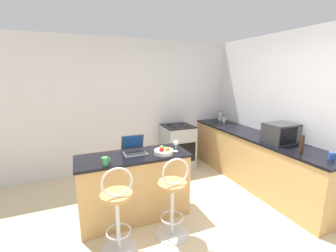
% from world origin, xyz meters
% --- Properties ---
extents(ground_plane, '(20.00, 20.00, 0.00)m').
position_xyz_m(ground_plane, '(0.00, 0.00, 0.00)').
color(ground_plane, beige).
extents(wall_back, '(12.00, 0.06, 2.60)m').
position_xyz_m(wall_back, '(0.00, 2.47, 1.30)').
color(wall_back, silver).
rests_on(wall_back, ground_plane).
extents(wall_right, '(0.06, 12.00, 2.60)m').
position_xyz_m(wall_right, '(1.99, 0.00, 1.30)').
color(wall_right, silver).
rests_on(wall_right, ground_plane).
extents(breakfast_bar, '(1.46, 0.57, 0.90)m').
position_xyz_m(breakfast_bar, '(-0.58, 0.79, 0.45)').
color(breakfast_bar, tan).
rests_on(breakfast_bar, ground_plane).
extents(counter_right, '(0.65, 2.97, 0.90)m').
position_xyz_m(counter_right, '(1.65, 0.97, 0.45)').
color(counter_right, tan).
rests_on(counter_right, ground_plane).
extents(bar_stool_near, '(0.40, 0.40, 1.03)m').
position_xyz_m(bar_stool_near, '(-0.90, 0.22, 0.49)').
color(bar_stool_near, silver).
rests_on(bar_stool_near, ground_plane).
extents(bar_stool_far, '(0.40, 0.40, 1.03)m').
position_xyz_m(bar_stool_far, '(-0.26, 0.22, 0.49)').
color(bar_stool_far, silver).
rests_on(bar_stool_far, ground_plane).
extents(laptop, '(0.31, 0.30, 0.23)m').
position_xyz_m(laptop, '(-0.54, 0.88, 0.95)').
color(laptop, '#47474C').
rests_on(laptop, breakfast_bar).
extents(microwave, '(0.46, 0.37, 0.30)m').
position_xyz_m(microwave, '(1.66, 0.47, 1.05)').
color(microwave, '#2D2D30').
rests_on(microwave, counter_right).
extents(stove_range, '(0.59, 0.61, 0.90)m').
position_xyz_m(stove_range, '(0.69, 2.12, 0.45)').
color(stove_range, '#9EA3A8').
rests_on(stove_range, ground_plane).
extents(mug_blue, '(0.09, 0.07, 0.09)m').
position_xyz_m(mug_blue, '(1.67, -0.30, 0.94)').
color(mug_blue, '#2D51AD').
rests_on(mug_blue, counter_right).
extents(fruit_bowl, '(0.26, 0.26, 0.11)m').
position_xyz_m(fruit_bowl, '(-0.19, 0.67, 0.93)').
color(fruit_bowl, silver).
rests_on(fruit_bowl, breakfast_bar).
extents(mug_white, '(0.09, 0.07, 0.10)m').
position_xyz_m(mug_white, '(1.77, 2.05, 0.95)').
color(mug_white, white).
rests_on(mug_white, counter_right).
extents(wine_glass_short, '(0.08, 0.08, 0.16)m').
position_xyz_m(wine_glass_short, '(-0.00, 0.70, 1.01)').
color(wine_glass_short, silver).
rests_on(wine_glass_short, breakfast_bar).
extents(pepper_mill, '(0.05, 0.05, 0.27)m').
position_xyz_m(pepper_mill, '(1.49, -0.02, 1.03)').
color(pepper_mill, '#331E14').
rests_on(pepper_mill, counter_right).
extents(mug_green, '(0.09, 0.08, 0.10)m').
position_xyz_m(mug_green, '(-0.95, 0.58, 0.94)').
color(mug_green, '#338447').
rests_on(mug_green, breakfast_bar).
extents(storage_jar, '(0.10, 0.10, 0.22)m').
position_xyz_m(storage_jar, '(1.81, 2.25, 1.00)').
color(storage_jar, silver).
rests_on(storage_jar, counter_right).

